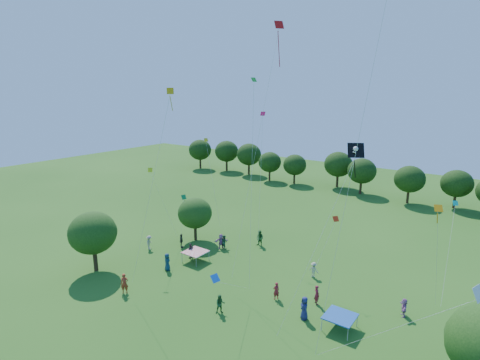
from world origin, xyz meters
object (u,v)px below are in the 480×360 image
at_px(near_tree_west, 93,233).
at_px(tent_blue, 340,316).
at_px(pirate_kite, 353,156).
at_px(red_high_kite, 272,69).
at_px(near_tree_north, 195,213).
at_px(tent_red_stripe, 195,252).

distance_m(near_tree_west, tent_blue, 24.14).
xyz_separation_m(pirate_kite, red_high_kite, (-9.48, 5.27, 5.88)).
distance_m(near_tree_west, pirate_kite, 26.03).
bearing_deg(near_tree_north, tent_red_stripe, -47.58).
relative_size(pirate_kite, red_high_kite, 0.59).
bearing_deg(tent_blue, near_tree_west, -167.47).
bearing_deg(red_high_kite, tent_red_stripe, -165.16).
bearing_deg(pirate_kite, tent_blue, 115.51).
height_order(near_tree_west, red_high_kite, red_high_kite).
height_order(near_tree_west, tent_blue, near_tree_west).
bearing_deg(tent_red_stripe, near_tree_west, -132.10).
xyz_separation_m(tent_blue, pirate_kite, (0.49, -1.02, 12.47)).
relative_size(near_tree_north, tent_blue, 2.38).
distance_m(near_tree_north, pirate_kite, 24.59).
height_order(near_tree_north, tent_blue, near_tree_north).
relative_size(tent_red_stripe, tent_blue, 1.00).
bearing_deg(near_tree_west, tent_red_stripe, 47.90).
distance_m(tent_blue, pirate_kite, 12.52).
distance_m(pirate_kite, red_high_kite, 12.34).
bearing_deg(tent_red_stripe, red_high_kite, 14.84).
bearing_deg(near_tree_north, tent_blue, -17.52).
relative_size(tent_red_stripe, pirate_kite, 0.17).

